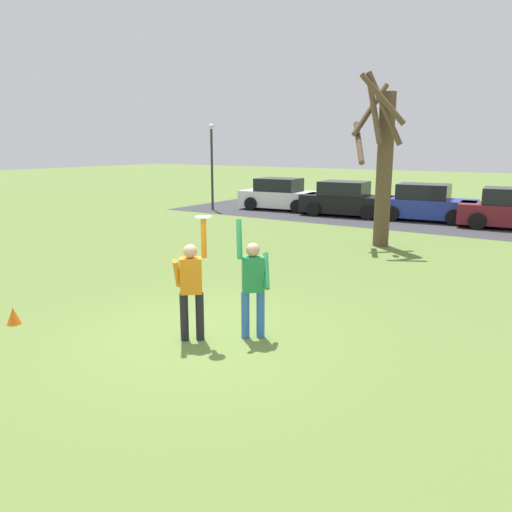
{
  "coord_description": "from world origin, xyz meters",
  "views": [
    {
      "loc": [
        5.28,
        -6.31,
        3.22
      ],
      "look_at": [
        0.35,
        1.14,
        1.25
      ],
      "focal_mm": 35.32,
      "sensor_mm": 36.0,
      "label": 1
    }
  ],
  "objects_px": {
    "person_defender": "(253,282)",
    "parked_car_blue": "(425,204)",
    "parked_car_white": "(281,195)",
    "frisbee_disc": "(203,217)",
    "field_cone_orange": "(14,316)",
    "parked_car_black": "(346,200)",
    "lamppost_by_lot": "(212,158)",
    "bare_tree_tall": "(382,159)",
    "person_catcher": "(191,284)"
  },
  "relations": [
    {
      "from": "field_cone_orange",
      "to": "parked_car_white",
      "type": "bearing_deg",
      "value": 104.86
    },
    {
      "from": "person_catcher",
      "to": "parked_car_white",
      "type": "distance_m",
      "value": 17.8
    },
    {
      "from": "parked_car_white",
      "to": "bare_tree_tall",
      "type": "xyz_separation_m",
      "value": [
        7.53,
        -6.4,
        2.06
      ]
    },
    {
      "from": "parked_car_black",
      "to": "person_defender",
      "type": "bearing_deg",
      "value": -77.7
    },
    {
      "from": "frisbee_disc",
      "to": "field_cone_orange",
      "type": "xyz_separation_m",
      "value": [
        -3.41,
        -1.38,
        -1.93
      ]
    },
    {
      "from": "parked_car_blue",
      "to": "person_defender",
      "type": "bearing_deg",
      "value": -90.64
    },
    {
      "from": "person_defender",
      "to": "bare_tree_tall",
      "type": "relative_size",
      "value": 0.38
    },
    {
      "from": "parked_car_white",
      "to": "lamppost_by_lot",
      "type": "height_order",
      "value": "lamppost_by_lot"
    },
    {
      "from": "bare_tree_tall",
      "to": "lamppost_by_lot",
      "type": "xyz_separation_m",
      "value": [
        -10.37,
        4.42,
        -0.2
      ]
    },
    {
      "from": "parked_car_blue",
      "to": "field_cone_orange",
      "type": "bearing_deg",
      "value": -104.34
    },
    {
      "from": "bare_tree_tall",
      "to": "lamppost_by_lot",
      "type": "bearing_deg",
      "value": 156.94
    },
    {
      "from": "person_catcher",
      "to": "parked_car_white",
      "type": "xyz_separation_m",
      "value": [
        -7.81,
        15.99,
        -0.25
      ]
    },
    {
      "from": "parked_car_black",
      "to": "parked_car_blue",
      "type": "height_order",
      "value": "same"
    },
    {
      "from": "field_cone_orange",
      "to": "frisbee_disc",
      "type": "bearing_deg",
      "value": 22.06
    },
    {
      "from": "lamppost_by_lot",
      "to": "parked_car_blue",
      "type": "bearing_deg",
      "value": 12.42
    },
    {
      "from": "person_catcher",
      "to": "person_defender",
      "type": "height_order",
      "value": "person_catcher"
    },
    {
      "from": "frisbee_disc",
      "to": "field_cone_orange",
      "type": "distance_m",
      "value": 4.16
    },
    {
      "from": "person_catcher",
      "to": "person_defender",
      "type": "distance_m",
      "value": 1.03
    },
    {
      "from": "person_defender",
      "to": "frisbee_disc",
      "type": "height_order",
      "value": "frisbee_disc"
    },
    {
      "from": "frisbee_disc",
      "to": "person_defender",
      "type": "bearing_deg",
      "value": 40.13
    },
    {
      "from": "frisbee_disc",
      "to": "parked_car_white",
      "type": "bearing_deg",
      "value": 116.74
    },
    {
      "from": "frisbee_disc",
      "to": "parked_car_black",
      "type": "distance_m",
      "value": 16.24
    },
    {
      "from": "frisbee_disc",
      "to": "parked_car_blue",
      "type": "relative_size",
      "value": 0.06
    },
    {
      "from": "person_defender",
      "to": "parked_car_blue",
      "type": "height_order",
      "value": "person_defender"
    },
    {
      "from": "parked_car_white",
      "to": "frisbee_disc",
      "type": "bearing_deg",
      "value": -69.02
    },
    {
      "from": "person_catcher",
      "to": "parked_car_blue",
      "type": "distance_m",
      "value": 16.23
    },
    {
      "from": "bare_tree_tall",
      "to": "field_cone_orange",
      "type": "height_order",
      "value": "bare_tree_tall"
    },
    {
      "from": "person_defender",
      "to": "lamppost_by_lot",
      "type": "relative_size",
      "value": 0.48
    },
    {
      "from": "parked_car_blue",
      "to": "bare_tree_tall",
      "type": "bearing_deg",
      "value": -92.97
    },
    {
      "from": "person_catcher",
      "to": "frisbee_disc",
      "type": "relative_size",
      "value": 7.88
    },
    {
      "from": "person_defender",
      "to": "parked_car_black",
      "type": "bearing_deg",
      "value": -112.06
    },
    {
      "from": "frisbee_disc",
      "to": "bare_tree_tall",
      "type": "xyz_separation_m",
      "value": [
        -0.46,
        9.44,
        0.69
      ]
    },
    {
      "from": "parked_car_black",
      "to": "bare_tree_tall",
      "type": "relative_size",
      "value": 0.79
    },
    {
      "from": "person_defender",
      "to": "frisbee_disc",
      "type": "xyz_separation_m",
      "value": [
        -0.62,
        -0.52,
        1.11
      ]
    },
    {
      "from": "person_catcher",
      "to": "frisbee_disc",
      "type": "bearing_deg",
      "value": 0.0
    },
    {
      "from": "person_catcher",
      "to": "parked_car_black",
      "type": "relative_size",
      "value": 0.49
    },
    {
      "from": "parked_car_black",
      "to": "lamppost_by_lot",
      "type": "xyz_separation_m",
      "value": [
        -6.53,
        -1.74,
        1.86
      ]
    },
    {
      "from": "frisbee_disc",
      "to": "parked_car_black",
      "type": "relative_size",
      "value": 0.06
    },
    {
      "from": "person_catcher",
      "to": "bare_tree_tall",
      "type": "bearing_deg",
      "value": 51.58
    },
    {
      "from": "field_cone_orange",
      "to": "parked_car_black",
      "type": "bearing_deg",
      "value": 93.01
    },
    {
      "from": "parked_car_blue",
      "to": "field_cone_orange",
      "type": "height_order",
      "value": "parked_car_blue"
    },
    {
      "from": "parked_car_white",
      "to": "field_cone_orange",
      "type": "bearing_deg",
      "value": -80.91
    },
    {
      "from": "bare_tree_tall",
      "to": "lamppost_by_lot",
      "type": "distance_m",
      "value": 11.28
    },
    {
      "from": "person_defender",
      "to": "field_cone_orange",
      "type": "bearing_deg",
      "value": -14.86
    },
    {
      "from": "person_defender",
      "to": "parked_car_white",
      "type": "xyz_separation_m",
      "value": [
        -8.6,
        15.33,
        -0.25
      ]
    },
    {
      "from": "parked_car_black",
      "to": "bare_tree_tall",
      "type": "xyz_separation_m",
      "value": [
        3.85,
        -6.16,
        2.06
      ]
    },
    {
      "from": "person_catcher",
      "to": "lamppost_by_lot",
      "type": "relative_size",
      "value": 0.49
    },
    {
      "from": "parked_car_blue",
      "to": "lamppost_by_lot",
      "type": "distance_m",
      "value": 10.46
    },
    {
      "from": "bare_tree_tall",
      "to": "person_catcher",
      "type": "bearing_deg",
      "value": -88.29
    },
    {
      "from": "person_catcher",
      "to": "lamppost_by_lot",
      "type": "height_order",
      "value": "lamppost_by_lot"
    }
  ]
}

